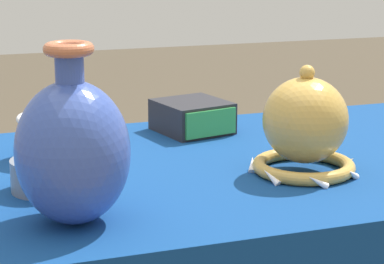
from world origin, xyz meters
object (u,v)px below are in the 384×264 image
at_px(vase_dome_bell, 305,129).
at_px(cup_wide_porcelain, 51,134).
at_px(mosaic_tile_box, 193,117).
at_px(pot_squat_slate, 47,174).
at_px(vase_tall_bulbous, 73,150).

height_order(vase_dome_bell, cup_wide_porcelain, vase_dome_bell).
relative_size(mosaic_tile_box, pot_squat_slate, 1.48).
distance_m(vase_tall_bulbous, mosaic_tile_box, 0.54).
distance_m(vase_dome_bell, pot_squat_slate, 0.43).
bearing_deg(pot_squat_slate, cup_wide_porcelain, 78.83).
xyz_separation_m(vase_dome_bell, mosaic_tile_box, (-0.08, 0.32, -0.04)).
height_order(mosaic_tile_box, cup_wide_porcelain, cup_wide_porcelain).
bearing_deg(vase_tall_bulbous, pot_squat_slate, 95.93).
xyz_separation_m(mosaic_tile_box, cup_wide_porcelain, (-0.30, -0.10, 0.01)).
xyz_separation_m(cup_wide_porcelain, pot_squat_slate, (-0.04, -0.18, -0.02)).
height_order(vase_dome_bell, pot_squat_slate, vase_dome_bell).
relative_size(vase_tall_bulbous, pot_squat_slate, 2.25).
height_order(vase_tall_bulbous, vase_dome_bell, vase_tall_bulbous).
relative_size(mosaic_tile_box, cup_wide_porcelain, 1.39).
xyz_separation_m(vase_tall_bulbous, cup_wide_porcelain, (0.02, 0.33, -0.06)).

